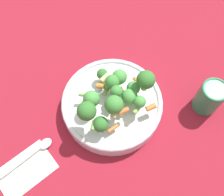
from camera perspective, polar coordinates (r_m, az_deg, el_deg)
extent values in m
plane|color=maroon|center=(0.74, 0.00, -2.30)|extent=(3.00, 3.00, 0.00)
cylinder|color=silver|center=(0.72, 0.00, -1.58)|extent=(0.27, 0.27, 0.05)
torus|color=silver|center=(0.70, 0.00, -0.81)|extent=(0.27, 0.27, 0.01)
cylinder|color=#8CB766|center=(0.70, 4.62, 1.14)|extent=(0.01, 0.01, 0.02)
sphere|color=#479342|center=(0.68, 4.76, 2.02)|extent=(0.04, 0.04, 0.04)
cylinder|color=#8CB766|center=(0.64, 0.42, -2.60)|extent=(0.02, 0.02, 0.02)
sphere|color=#3D8438|center=(0.61, 0.44, -1.46)|extent=(0.05, 0.05, 0.05)
cylinder|color=#8CB766|center=(0.70, 1.58, 3.62)|extent=(0.01, 0.01, 0.02)
sphere|color=#479342|center=(0.68, 1.64, 4.62)|extent=(0.04, 0.04, 0.04)
cylinder|color=#8CB766|center=(0.63, -5.33, -3.84)|extent=(0.02, 0.02, 0.02)
sphere|color=#33722D|center=(0.61, -5.56, -2.85)|extent=(0.05, 0.05, 0.05)
cylinder|color=#8CB766|center=(0.67, 7.06, 2.59)|extent=(0.02, 0.02, 0.02)
sphere|color=#33722D|center=(0.64, 7.38, 3.95)|extent=(0.05, 0.05, 0.05)
cylinder|color=#8CB766|center=(0.68, 3.74, -0.62)|extent=(0.01, 0.01, 0.01)
sphere|color=#479342|center=(0.66, 3.87, 0.25)|extent=(0.04, 0.04, 0.04)
cylinder|color=#8CB766|center=(0.65, -2.45, -6.38)|extent=(0.01, 0.01, 0.01)
sphere|color=#33722D|center=(0.63, -2.53, -5.70)|extent=(0.04, 0.04, 0.04)
cylinder|color=#8CB766|center=(0.67, 5.86, -1.61)|extent=(0.01, 0.01, 0.02)
sphere|color=#479342|center=(0.65, 6.04, -0.83)|extent=(0.03, 0.03, 0.03)
cylinder|color=#8CB766|center=(0.68, 0.82, 0.90)|extent=(0.01, 0.01, 0.01)
sphere|color=#3D8438|center=(0.66, 0.84, 1.68)|extent=(0.03, 0.03, 0.03)
cylinder|color=#8CB766|center=(0.69, 0.08, 2.64)|extent=(0.01, 0.01, 0.01)
sphere|color=#3D8438|center=(0.67, 0.08, 3.56)|extent=(0.04, 0.04, 0.04)
cylinder|color=#8CB766|center=(0.66, -4.26, -1.32)|extent=(0.01, 0.01, 0.02)
sphere|color=#479342|center=(0.64, -4.41, -0.39)|extent=(0.04, 0.04, 0.04)
cylinder|color=#8CB766|center=(0.72, -1.91, 4.60)|extent=(0.01, 0.01, 0.01)
sphere|color=#33722D|center=(0.71, -1.95, 5.31)|extent=(0.03, 0.03, 0.03)
cylinder|color=#729E4C|center=(0.67, -0.44, -1.57)|extent=(0.02, 0.02, 0.01)
cylinder|color=beige|center=(0.64, 0.08, -3.57)|extent=(0.02, 0.02, 0.01)
cylinder|color=#729E4C|center=(0.69, -1.36, 1.57)|extent=(0.03, 0.03, 0.01)
cylinder|color=#729E4C|center=(0.68, -6.11, 0.67)|extent=(0.03, 0.02, 0.01)
cylinder|color=orange|center=(0.66, 8.46, -2.00)|extent=(0.03, 0.02, 0.01)
cylinder|color=#729E4C|center=(0.65, 5.42, -2.48)|extent=(0.03, 0.02, 0.01)
cylinder|color=orange|center=(0.65, 0.22, -6.60)|extent=(0.03, 0.02, 0.01)
cylinder|color=#729E4C|center=(0.70, -2.44, 3.05)|extent=(0.03, 0.02, 0.01)
cylinder|color=orange|center=(0.68, -2.63, 2.64)|extent=(0.02, 0.02, 0.01)
cylinder|color=beige|center=(0.66, -5.53, -1.12)|extent=(0.02, 0.03, 0.01)
cylinder|color=#729E4C|center=(0.63, -4.10, -5.95)|extent=(0.02, 0.03, 0.01)
cylinder|color=beige|center=(0.67, 2.22, -2.74)|extent=(0.02, 0.02, 0.01)
cylinder|color=beige|center=(0.65, 1.14, -3.03)|extent=(0.02, 0.02, 0.01)
cylinder|color=#729E4C|center=(0.69, -1.72, 2.49)|extent=(0.03, 0.02, 0.01)
cylinder|color=orange|center=(0.71, 5.40, 3.63)|extent=(0.01, 0.03, 0.01)
cylinder|color=beige|center=(0.70, 0.02, 4.43)|extent=(0.02, 0.02, 0.01)
cylinder|color=beige|center=(0.69, -2.01, 4.31)|extent=(0.03, 0.02, 0.01)
cylinder|color=orange|center=(0.70, 1.32, 1.50)|extent=(0.03, 0.02, 0.01)
cylinder|color=orange|center=(0.64, 2.41, -2.87)|extent=(0.03, 0.01, 0.01)
cylinder|color=#2D7F51|center=(0.75, 20.42, 0.09)|extent=(0.07, 0.07, 0.10)
torus|color=#2D7F51|center=(0.71, 21.64, 1.77)|extent=(0.07, 0.07, 0.01)
cube|color=white|center=(0.73, -18.33, -14.73)|extent=(0.17, 0.13, 0.01)
cylinder|color=silver|center=(0.73, -19.26, -13.11)|extent=(0.11, 0.04, 0.01)
ellipsoid|color=silver|center=(0.72, -14.30, -9.60)|extent=(0.04, 0.04, 0.01)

